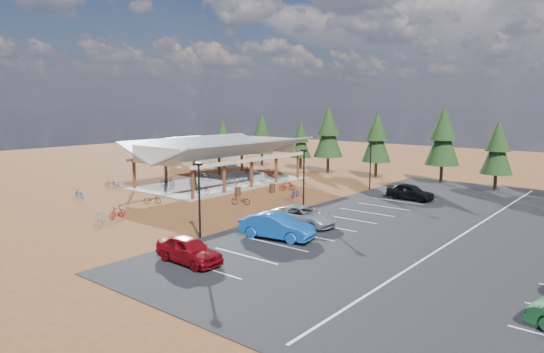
% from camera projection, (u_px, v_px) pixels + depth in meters
% --- Properties ---
extents(ground, '(140.00, 140.00, 0.00)m').
position_uv_depth(ground, '(245.00, 205.00, 43.49)').
color(ground, brown).
rests_on(ground, ground).
extents(asphalt_lot, '(27.00, 44.00, 0.04)m').
position_uv_depth(asphalt_lot, '(467.00, 232.00, 34.23)').
color(asphalt_lot, black).
rests_on(asphalt_lot, ground).
extents(concrete_pad, '(10.60, 18.60, 0.10)m').
position_uv_depth(concrete_pad, '(222.00, 183.00, 55.09)').
color(concrete_pad, gray).
rests_on(concrete_pad, ground).
extents(bike_pavilion, '(11.65, 19.40, 4.97)m').
position_uv_depth(bike_pavilion, '(221.00, 150.00, 54.53)').
color(bike_pavilion, '#5C2E1A').
rests_on(bike_pavilion, concrete_pad).
extents(outbuilding, '(11.00, 7.00, 3.90)m').
position_uv_depth(outbuilding, '(207.00, 151.00, 71.97)').
color(outbuilding, '#ADA593').
rests_on(outbuilding, ground).
extents(lamp_post_0, '(0.50, 0.25, 5.14)m').
position_uv_depth(lamp_post_0, '(199.00, 195.00, 32.26)').
color(lamp_post_0, black).
rests_on(lamp_post_0, ground).
extents(lamp_post_1, '(0.50, 0.25, 5.14)m').
position_uv_depth(lamp_post_1, '(304.00, 175.00, 41.45)').
color(lamp_post_1, black).
rests_on(lamp_post_1, ground).
extents(lamp_post_2, '(0.50, 0.25, 5.14)m').
position_uv_depth(lamp_post_2, '(370.00, 162.00, 50.65)').
color(lamp_post_2, black).
rests_on(lamp_post_2, ground).
extents(trash_bin_0, '(0.60, 0.60, 0.90)m').
position_uv_depth(trash_bin_0, '(238.00, 192.00, 47.40)').
color(trash_bin_0, '#422817').
rests_on(trash_bin_0, ground).
extents(trash_bin_1, '(0.60, 0.60, 0.90)m').
position_uv_depth(trash_bin_1, '(272.00, 188.00, 49.35)').
color(trash_bin_1, '#422817').
rests_on(trash_bin_1, ground).
extents(pine_0, '(2.87, 2.87, 6.69)m').
position_uv_depth(pine_0, '(223.00, 136.00, 74.38)').
color(pine_0, '#382314').
rests_on(pine_0, ground).
extents(pine_1, '(3.25, 3.25, 7.58)m').
position_uv_depth(pine_1, '(262.00, 134.00, 70.14)').
color(pine_1, '#382314').
rests_on(pine_1, ground).
extents(pine_2, '(2.85, 2.85, 6.64)m').
position_uv_depth(pine_2, '(301.00, 140.00, 66.90)').
color(pine_2, '#382314').
rests_on(pine_2, ground).
extents(pine_3, '(3.78, 3.78, 8.81)m').
position_uv_depth(pine_3, '(328.00, 132.00, 62.61)').
color(pine_3, '#382314').
rests_on(pine_3, ground).
extents(pine_4, '(3.51, 3.51, 8.17)m').
position_uv_depth(pine_4, '(377.00, 137.00, 58.67)').
color(pine_4, '#382314').
rests_on(pine_4, ground).
extents(pine_5, '(3.78, 3.78, 8.81)m').
position_uv_depth(pine_5, '(443.00, 136.00, 54.33)').
color(pine_5, '#382314').
rests_on(pine_5, ground).
extents(pine_6, '(3.19, 3.19, 7.44)m').
position_uv_depth(pine_6, '(498.00, 148.00, 49.58)').
color(pine_6, '#382314').
rests_on(pine_6, ground).
extents(bike_0, '(1.96, 1.03, 0.98)m').
position_uv_depth(bike_0, '(167.00, 181.00, 52.88)').
color(bike_0, black).
rests_on(bike_0, concrete_pad).
extents(bike_1, '(1.83, 1.07, 1.06)m').
position_uv_depth(bike_1, '(192.00, 180.00, 53.24)').
color(bike_1, '#92959B').
rests_on(bike_1, concrete_pad).
extents(bike_2, '(1.77, 1.05, 0.88)m').
position_uv_depth(bike_2, '(206.00, 175.00, 57.79)').
color(bike_2, navy).
rests_on(bike_2, concrete_pad).
extents(bike_3, '(1.64, 0.48, 0.98)m').
position_uv_depth(bike_3, '(249.00, 170.00, 61.76)').
color(bike_3, maroon).
rests_on(bike_3, concrete_pad).
extents(bike_4, '(1.76, 0.76, 0.90)m').
position_uv_depth(bike_4, '(202.00, 189.00, 48.16)').
color(bike_4, black).
rests_on(bike_4, concrete_pad).
extents(bike_5, '(1.88, 0.84, 1.09)m').
position_uv_depth(bike_5, '(231.00, 180.00, 53.40)').
color(bike_5, '#979BA0').
rests_on(bike_5, concrete_pad).
extents(bike_6, '(1.83, 1.12, 0.91)m').
position_uv_depth(bike_6, '(245.00, 177.00, 56.02)').
color(bike_6, '#23369C').
rests_on(bike_6, concrete_pad).
extents(bike_7, '(1.91, 0.94, 1.11)m').
position_uv_depth(bike_7, '(271.00, 173.00, 58.37)').
color(bike_7, '#981D09').
rests_on(bike_7, concrete_pad).
extents(bike_8, '(0.97, 1.64, 0.81)m').
position_uv_depth(bike_8, '(112.00, 183.00, 52.73)').
color(bike_8, black).
rests_on(bike_8, ground).
extents(bike_9, '(1.69, 1.33, 1.02)m').
position_uv_depth(bike_9, '(117.00, 182.00, 52.82)').
color(bike_9, '#95979D').
rests_on(bike_9, ground).
extents(bike_10, '(1.88, 0.86, 0.95)m').
position_uv_depth(bike_10, '(79.00, 193.00, 46.34)').
color(bike_10, navy).
rests_on(bike_10, ground).
extents(bike_11, '(0.87, 1.78, 1.03)m').
position_uv_depth(bike_11, '(117.00, 212.00, 38.23)').
color(bike_11, maroon).
rests_on(bike_11, ground).
extents(bike_12, '(1.64, 1.36, 0.84)m').
position_uv_depth(bike_12, '(152.00, 199.00, 43.89)').
color(bike_12, black).
rests_on(bike_12, ground).
extents(bike_13, '(1.65, 0.59, 0.97)m').
position_uv_depth(bike_13, '(100.00, 216.00, 36.92)').
color(bike_13, gray).
rests_on(bike_13, ground).
extents(bike_14, '(1.13, 2.01, 1.00)m').
position_uv_depth(bike_14, '(295.00, 193.00, 46.71)').
color(bike_14, navy).
rests_on(bike_14, ground).
extents(bike_15, '(1.43, 1.56, 0.99)m').
position_uv_depth(bike_15, '(287.00, 186.00, 50.45)').
color(bike_15, maroon).
rests_on(bike_15, ground).
extents(bike_16, '(1.80, 1.31, 0.90)m').
position_uv_depth(bike_16, '(241.00, 200.00, 43.38)').
color(bike_16, black).
rests_on(bike_16, ground).
extents(car_0, '(4.48, 1.92, 1.51)m').
position_uv_depth(car_0, '(189.00, 250.00, 27.46)').
color(car_0, maroon).
rests_on(car_0, asphalt_lot).
extents(car_1, '(5.32, 2.63, 1.68)m').
position_uv_depth(car_1, '(277.00, 226.00, 32.37)').
color(car_1, '#114AA0').
rests_on(car_1, asphalt_lot).
extents(car_2, '(5.34, 2.66, 1.45)m').
position_uv_depth(car_2, '(303.00, 216.00, 35.87)').
color(car_2, gray).
rests_on(car_2, asphalt_lot).
extents(car_4, '(4.50, 2.00, 1.50)m').
position_uv_depth(car_4, '(410.00, 192.00, 45.54)').
color(car_4, black).
rests_on(car_4, asphalt_lot).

